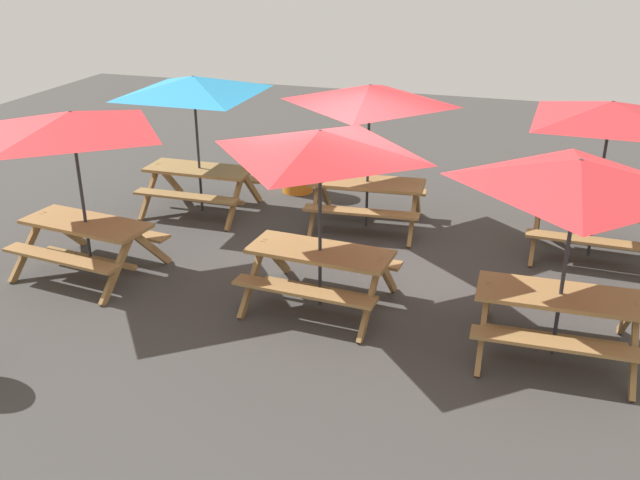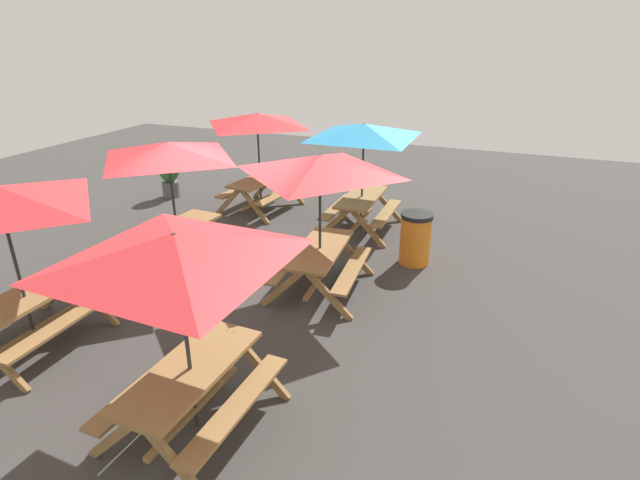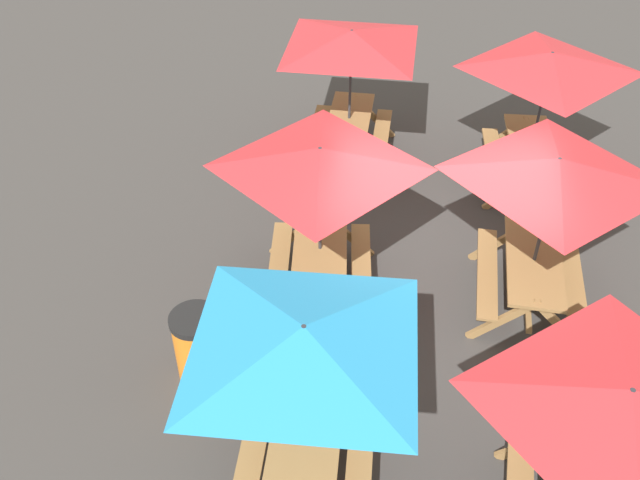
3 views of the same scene
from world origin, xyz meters
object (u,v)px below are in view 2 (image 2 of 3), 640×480
picnic_table_0 (320,175)px  picnic_table_4 (1,210)px  picnic_table_1 (257,127)px  potted_plant_0 (169,173)px  picnic_table_2 (168,160)px  picnic_table_5 (364,139)px  picnic_table_3 (177,263)px  trash_bin_orange (415,238)px

picnic_table_0 → picnic_table_4: size_ratio=1.00×
picnic_table_1 → potted_plant_0: size_ratio=2.01×
picnic_table_2 → picnic_table_5: (2.95, -2.58, 0.00)m
picnic_table_3 → picnic_table_5: bearing=2.7°
picnic_table_2 → picnic_table_3: 4.27m
picnic_table_1 → picnic_table_0: bearing=-132.1°
picnic_table_0 → picnic_table_5: same height
picnic_table_5 → picnic_table_2: bearing=138.3°
trash_bin_orange → potted_plant_0: potted_plant_0 is taller
trash_bin_orange → potted_plant_0: (1.64, 6.75, 0.14)m
picnic_table_0 → picnic_table_3: same height
picnic_table_1 → picnic_table_3: bearing=-150.9°
picnic_table_1 → trash_bin_orange: picnic_table_1 is taller
picnic_table_3 → picnic_table_1: bearing=24.3°
picnic_table_2 → picnic_table_3: same height
picnic_table_1 → trash_bin_orange: bearing=-105.0°
picnic_table_1 → picnic_table_3: (-6.69, -2.74, 0.00)m
potted_plant_0 → picnic_table_3: bearing=-141.2°
picnic_table_5 → potted_plant_0: picnic_table_5 is taller
picnic_table_1 → picnic_table_2: (-3.35, -0.08, 0.00)m
picnic_table_2 → picnic_table_4: size_ratio=1.00×
picnic_table_0 → potted_plant_0: 6.54m
picnic_table_4 → potted_plant_0: picnic_table_4 is taller
picnic_table_5 → picnic_table_3: bearing=-179.9°
picnic_table_2 → trash_bin_orange: bearing=-63.0°
picnic_table_3 → picnic_table_5: size_ratio=1.00×
picnic_table_4 → trash_bin_orange: bearing=-44.6°
picnic_table_3 → picnic_table_5: 6.29m
picnic_table_2 → picnic_table_4: 2.89m
picnic_table_0 → picnic_table_2: bearing=87.2°
picnic_table_2 → picnic_table_1: bearing=5.4°
picnic_table_0 → trash_bin_orange: picnic_table_0 is taller
picnic_table_0 → trash_bin_orange: (1.62, -1.25, -1.49)m
picnic_table_0 → trash_bin_orange: bearing=-42.2°
picnic_table_0 → picnic_table_3: size_ratio=0.83×
picnic_table_1 → picnic_table_4: size_ratio=1.00×
picnic_table_0 → picnic_table_1: (3.26, 2.85, 0.00)m
picnic_table_4 → potted_plant_0: size_ratio=2.01×
trash_bin_orange → picnic_table_1: bearing=68.2°
picnic_table_4 → potted_plant_0: bearing=20.0°
picnic_table_0 → picnic_table_5: bearing=-0.9°
picnic_table_1 → potted_plant_0: (0.01, 2.65, -1.36)m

